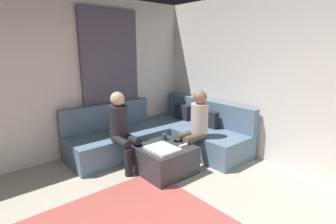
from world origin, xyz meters
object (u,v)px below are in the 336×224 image
object	(u,v)px
ottoman	(164,159)
person_on_couch_side	(122,127)
sectional_couch	(162,135)
coffee_mug	(164,137)
person_on_couch_back	(195,124)
game_remote	(183,145)

from	to	relation	value
ottoman	person_on_couch_side	xyz separation A→B (m)	(-0.56, -0.38, 0.45)
sectional_couch	ottoman	distance (m)	0.89
ottoman	person_on_couch_side	world-z (taller)	person_on_couch_side
coffee_mug	person_on_couch_side	size ratio (longest dim) A/B	0.08
person_on_couch_back	coffee_mug	bearing A→B (deg)	56.45
person_on_couch_side	game_remote	bearing A→B (deg)	129.05
sectional_couch	coffee_mug	distance (m)	0.64
coffee_mug	person_on_couch_side	distance (m)	0.68
game_remote	person_on_couch_back	world-z (taller)	person_on_couch_back
sectional_couch	coffee_mug	bearing A→B (deg)	-36.38
ottoman	person_on_couch_back	distance (m)	0.75
coffee_mug	person_on_couch_side	bearing A→B (deg)	-121.29
ottoman	game_remote	bearing A→B (deg)	50.71
game_remote	ottoman	bearing A→B (deg)	-129.29
game_remote	person_on_couch_back	size ratio (longest dim) A/B	0.12
person_on_couch_side	person_on_couch_back	bearing A→B (deg)	147.74
sectional_couch	person_on_couch_back	xyz separation A→B (m)	(0.76, 0.06, 0.38)
ottoman	coffee_mug	distance (m)	0.38
sectional_couch	person_on_couch_back	bearing A→B (deg)	4.12
ottoman	game_remote	world-z (taller)	game_remote
sectional_couch	coffee_mug	size ratio (longest dim) A/B	26.84
ottoman	sectional_couch	bearing A→B (deg)	142.69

